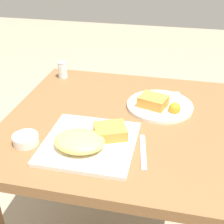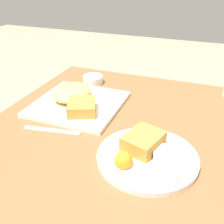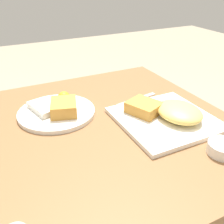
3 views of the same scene
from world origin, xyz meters
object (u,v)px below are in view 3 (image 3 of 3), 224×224
Objects in this scene: sauce_ramekin at (223,148)px; butter_knife at (137,99)px; plate_oval_far at (58,110)px; plate_square_near at (167,115)px.

sauce_ramekin is 0.47× the size of butter_knife.
plate_oval_far reaches higher than sauce_ramekin.
sauce_ramekin is at bearing -171.81° from plate_square_near.
plate_oval_far is at bearing -14.19° from butter_knife.
plate_oval_far is 0.51m from sauce_ramekin.
plate_square_near reaches higher than sauce_ramekin.
plate_square_near is 1.64× the size of butter_knife.
plate_square_near is 0.36m from plate_oval_far.
plate_oval_far is 1.45× the size of butter_knife.
plate_square_near is 3.51× the size of sauce_ramekin.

